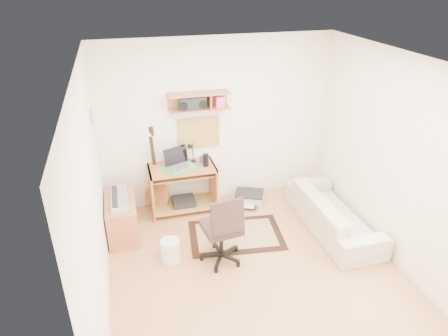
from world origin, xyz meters
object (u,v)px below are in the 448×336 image
object	(u,v)px
task_chair	(221,227)
cabinet	(121,216)
desk	(183,189)
sofa	(334,208)
printer	(249,198)

from	to	relation	value
task_chair	cabinet	world-z (taller)	task_chair
desk	sofa	xyz separation A→B (m)	(2.00, -1.07, -0.02)
printer	sofa	bearing A→B (deg)	-22.83
desk	sofa	distance (m)	2.27
cabinet	sofa	distance (m)	3.04
task_chair	printer	world-z (taller)	task_chair
task_chair	sofa	bearing A→B (deg)	1.88
task_chair	printer	size ratio (longest dim) A/B	2.18
cabinet	printer	world-z (taller)	cabinet
printer	cabinet	bearing A→B (deg)	-146.95
task_chair	cabinet	distance (m)	1.56
desk	task_chair	distance (m)	1.36
task_chair	cabinet	size ratio (longest dim) A/B	1.13
desk	printer	distance (m)	1.11
sofa	cabinet	bearing A→B (deg)	76.85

